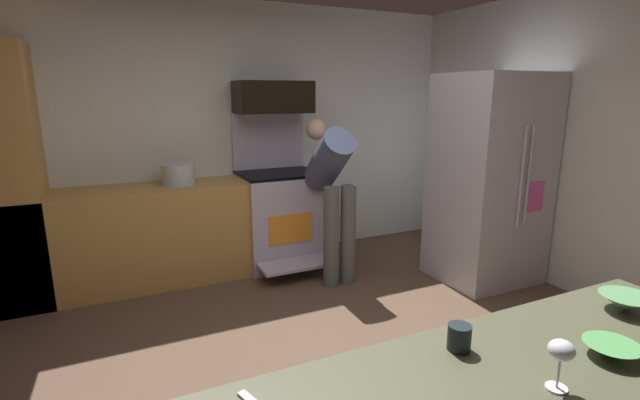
# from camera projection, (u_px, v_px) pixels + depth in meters

# --- Properties ---
(ground_plane) EXTENTS (5.20, 4.80, 0.02)m
(ground_plane) POSITION_uv_depth(u_px,v_px,m) (326.00, 376.00, 2.83)
(ground_plane) COLOR brown
(wall_back) EXTENTS (5.20, 0.12, 2.60)m
(wall_back) POSITION_uv_depth(u_px,v_px,m) (226.00, 135.00, 4.59)
(wall_back) COLOR silver
(wall_back) RESTS_ON ground
(wall_right) EXTENTS (0.12, 4.80, 2.60)m
(wall_right) POSITION_uv_depth(u_px,v_px,m) (615.00, 147.00, 3.59)
(wall_right) COLOR silver
(wall_right) RESTS_ON ground
(lower_cabinet_run) EXTENTS (2.40, 0.60, 0.90)m
(lower_cabinet_run) POSITION_uv_depth(u_px,v_px,m) (142.00, 237.00, 4.10)
(lower_cabinet_run) COLOR #B58645
(lower_cabinet_run) RESTS_ON ground
(oven_range) EXTENTS (0.76, 0.95, 1.53)m
(oven_range) POSITION_uv_depth(u_px,v_px,m) (279.00, 214.00, 4.62)
(oven_range) COLOR #B8B1C5
(oven_range) RESTS_ON ground
(microwave) EXTENTS (0.74, 0.38, 0.31)m
(microwave) POSITION_uv_depth(u_px,v_px,m) (273.00, 97.00, 4.43)
(microwave) COLOR black
(microwave) RESTS_ON oven_range
(refrigerator) EXTENTS (0.87, 0.79, 1.89)m
(refrigerator) POSITION_uv_depth(u_px,v_px,m) (489.00, 180.00, 4.14)
(refrigerator) COLOR #B7B6C3
(refrigerator) RESTS_ON ground
(person_cook) EXTENTS (0.31, 0.70, 1.48)m
(person_cook) POSITION_uv_depth(u_px,v_px,m) (332.00, 185.00, 4.13)
(person_cook) COLOR #585858
(person_cook) RESTS_ON ground
(mixing_bowl_large) EXTENTS (0.17, 0.17, 0.04)m
(mixing_bowl_large) POSITION_uv_depth(u_px,v_px,m) (611.00, 350.00, 1.43)
(mixing_bowl_large) COLOR #509952
(mixing_bowl_large) RESTS_ON counter_island
(mixing_bowl_small) EXTENTS (0.19, 0.19, 0.06)m
(mixing_bowl_small) POSITION_uv_depth(u_px,v_px,m) (626.00, 303.00, 1.74)
(mixing_bowl_small) COLOR #5A955D
(mixing_bowl_small) RESTS_ON counter_island
(wine_glass_mid) EXTENTS (0.07, 0.07, 0.15)m
(wine_glass_mid) POSITION_uv_depth(u_px,v_px,m) (561.00, 353.00, 1.25)
(wine_glass_mid) COLOR silver
(wine_glass_mid) RESTS_ON counter_island
(mug_coffee) EXTENTS (0.08, 0.08, 0.09)m
(mug_coffee) POSITION_uv_depth(u_px,v_px,m) (459.00, 337.00, 1.47)
(mug_coffee) COLOR black
(mug_coffee) RESTS_ON counter_island
(stock_pot) EXTENTS (0.30, 0.30, 0.19)m
(stock_pot) POSITION_uv_depth(u_px,v_px,m) (178.00, 174.00, 4.12)
(stock_pot) COLOR #B2BFC3
(stock_pot) RESTS_ON lower_cabinet_run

